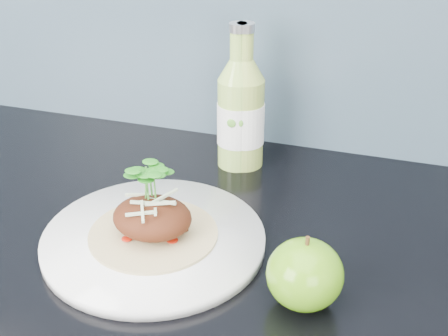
{
  "coord_description": "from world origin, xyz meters",
  "views": [
    {
      "loc": [
        0.21,
        1.0,
        1.4
      ],
      "look_at": [
        -0.01,
        1.69,
        1.0
      ],
      "focal_mm": 50.0,
      "sensor_mm": 36.0,
      "label": 1
    }
  ],
  "objects_px": {
    "dinner_plate": "(154,240)",
    "cider_bottle_left": "(237,114)",
    "cider_bottle_right": "(244,114)",
    "green_apple": "(305,274)"
  },
  "relations": [
    {
      "from": "dinner_plate",
      "to": "cider_bottle_left",
      "type": "bearing_deg",
      "value": 80.75
    },
    {
      "from": "cider_bottle_right",
      "to": "cider_bottle_left",
      "type": "bearing_deg",
      "value": -172.03
    },
    {
      "from": "dinner_plate",
      "to": "cider_bottle_left",
      "type": "distance_m",
      "value": 0.27
    },
    {
      "from": "dinner_plate",
      "to": "green_apple",
      "type": "bearing_deg",
      "value": -14.33
    },
    {
      "from": "dinner_plate",
      "to": "cider_bottle_right",
      "type": "xyz_separation_m",
      "value": [
        0.05,
        0.26,
        0.08
      ]
    },
    {
      "from": "cider_bottle_left",
      "to": "dinner_plate",
      "type": "bearing_deg",
      "value": -116.64
    },
    {
      "from": "cider_bottle_left",
      "to": "green_apple",
      "type": "bearing_deg",
      "value": -78.19
    },
    {
      "from": "dinner_plate",
      "to": "green_apple",
      "type": "distance_m",
      "value": 0.22
    },
    {
      "from": "green_apple",
      "to": "cider_bottle_left",
      "type": "relative_size",
      "value": 0.42
    },
    {
      "from": "dinner_plate",
      "to": "cider_bottle_right",
      "type": "height_order",
      "value": "cider_bottle_right"
    }
  ]
}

